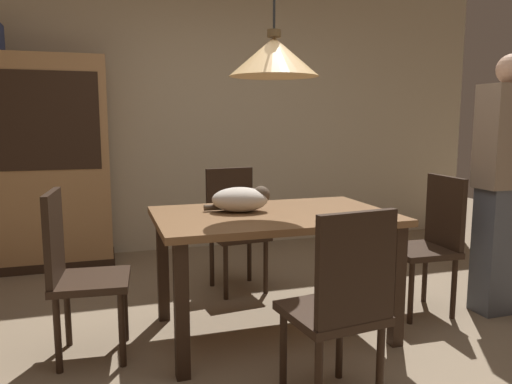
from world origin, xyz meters
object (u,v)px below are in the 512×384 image
object	(u,v)px
dining_table	(273,229)
chair_left_side	(76,268)
person_standing	(504,185)
pendant_lamp	(274,56)
hutch_bookcase	(44,168)
cat_sleeping	(242,199)
chair_far_back	(234,223)
chair_near_front	(341,302)
chair_right_side	(431,238)

from	to	relation	value
dining_table	chair_left_side	xyz separation A→B (m)	(-1.13, 0.01, -0.14)
person_standing	chair_left_side	bearing A→B (deg)	176.74
pendant_lamp	hutch_bookcase	bearing A→B (deg)	127.47
hutch_bookcase	cat_sleeping	bearing A→B (deg)	-54.58
chair_far_back	pendant_lamp	size ratio (longest dim) A/B	0.72
hutch_bookcase	chair_far_back	bearing A→B (deg)	-35.21
dining_table	pendant_lamp	xyz separation A→B (m)	(0.00, 0.00, 1.01)
dining_table	chair_near_front	bearing A→B (deg)	-89.39
chair_far_back	dining_table	bearing A→B (deg)	-89.46
chair_far_back	chair_left_side	bearing A→B (deg)	-142.13
dining_table	hutch_bookcase	world-z (taller)	hutch_bookcase
dining_table	chair_right_side	xyz separation A→B (m)	(1.13, -0.00, -0.14)
dining_table	chair_near_front	xyz separation A→B (m)	(0.01, -0.88, -0.14)
pendant_lamp	cat_sleeping	bearing A→B (deg)	151.84
chair_left_side	chair_right_side	world-z (taller)	same
cat_sleeping	person_standing	distance (m)	1.76
chair_left_side	chair_far_back	bearing A→B (deg)	37.87
chair_far_back	pendant_lamp	distance (m)	1.45
pendant_lamp	person_standing	distance (m)	1.76
chair_right_side	pendant_lamp	world-z (taller)	pendant_lamp
chair_right_side	chair_near_front	bearing A→B (deg)	-141.97
person_standing	chair_far_back	bearing A→B (deg)	147.02
hutch_bookcase	person_standing	world-z (taller)	hutch_bookcase
hutch_bookcase	chair_left_side	bearing A→B (deg)	-80.18
dining_table	chair_far_back	size ratio (longest dim) A/B	1.51
cat_sleeping	chair_right_side	bearing A→B (deg)	-4.12
hutch_bookcase	chair_right_side	bearing A→B (deg)	-36.35
chair_left_side	hutch_bookcase	world-z (taller)	hutch_bookcase
chair_right_side	cat_sleeping	distance (m)	1.34
chair_right_side	pendant_lamp	size ratio (longest dim) A/B	0.72
dining_table	chair_right_side	distance (m)	1.14
pendant_lamp	chair_left_side	bearing A→B (deg)	179.64
dining_table	person_standing	xyz separation A→B (m)	(1.57, -0.15, 0.22)
cat_sleeping	person_standing	xyz separation A→B (m)	(1.74, -0.24, 0.05)
dining_table	cat_sleeping	bearing A→B (deg)	151.84
cat_sleeping	pendant_lamp	distance (m)	0.86
hutch_bookcase	person_standing	xyz separation A→B (m)	(3.03, -2.05, -0.02)
dining_table	person_standing	bearing A→B (deg)	-5.33
dining_table	chair_right_side	size ratio (longest dim) A/B	1.51
dining_table	hutch_bookcase	xyz separation A→B (m)	(-1.46, 1.90, 0.24)
pendant_lamp	hutch_bookcase	xyz separation A→B (m)	(-1.46, 1.90, -0.77)
chair_far_back	chair_right_side	size ratio (longest dim) A/B	1.00
chair_near_front	hutch_bookcase	distance (m)	3.16
chair_left_side	chair_near_front	bearing A→B (deg)	-37.88
chair_near_front	chair_right_side	bearing A→B (deg)	38.03
chair_left_side	chair_right_side	size ratio (longest dim) A/B	1.00
chair_left_side	chair_far_back	distance (m)	1.42
chair_far_back	pendant_lamp	xyz separation A→B (m)	(0.01, -0.88, 1.15)
chair_right_side	pendant_lamp	bearing A→B (deg)	179.86
pendant_lamp	hutch_bookcase	size ratio (longest dim) A/B	0.70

